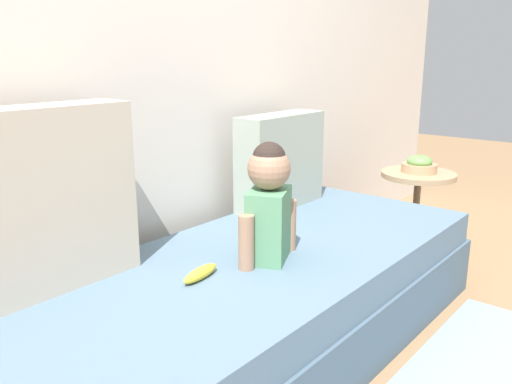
# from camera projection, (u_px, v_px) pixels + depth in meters

# --- Properties ---
(ground_plane) EXTENTS (12.00, 12.00, 0.00)m
(ground_plane) POSITION_uv_depth(u_px,v_px,m) (254.00, 352.00, 2.06)
(ground_plane) COLOR #93704C
(back_wall) EXTENTS (5.43, 0.10, 2.45)m
(back_wall) POSITION_uv_depth(u_px,v_px,m) (144.00, 30.00, 2.10)
(back_wall) COLOR silver
(back_wall) RESTS_ON ground
(couch) EXTENTS (2.23, 0.89, 0.40)m
(couch) POSITION_uv_depth(u_px,v_px,m) (254.00, 307.00, 2.01)
(couch) COLOR #495F70
(couch) RESTS_ON ground
(throw_pillow_left) EXTENTS (0.59, 0.16, 0.58)m
(throw_pillow_left) POSITION_uv_depth(u_px,v_px,m) (43.00, 200.00, 1.64)
(throw_pillow_left) COLOR #C1B29E
(throw_pillow_left) RESTS_ON couch
(throw_pillow_right) EXTENTS (0.52, 0.16, 0.46)m
(throw_pillow_right) POSITION_uv_depth(u_px,v_px,m) (280.00, 161.00, 2.57)
(throw_pillow_right) COLOR #99A393
(throw_pillow_right) RESTS_ON couch
(toddler) EXTENTS (0.31, 0.21, 0.44)m
(toddler) POSITION_uv_depth(u_px,v_px,m) (269.00, 202.00, 1.89)
(toddler) COLOR #568E66
(toddler) RESTS_ON couch
(banana) EXTENTS (0.17, 0.07, 0.04)m
(banana) POSITION_uv_depth(u_px,v_px,m) (200.00, 273.00, 1.77)
(banana) COLOR yellow
(banana) RESTS_ON couch
(side_table) EXTENTS (0.42, 0.42, 0.48)m
(side_table) POSITION_uv_depth(u_px,v_px,m) (417.00, 190.00, 3.03)
(side_table) COLOR tan
(side_table) RESTS_ON ground
(fruit_bowl) EXTENTS (0.20, 0.20, 0.10)m
(fruit_bowl) POSITION_uv_depth(u_px,v_px,m) (419.00, 165.00, 3.00)
(fruit_bowl) COLOR tan
(fruit_bowl) RESTS_ON side_table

